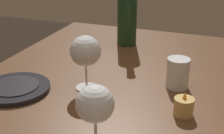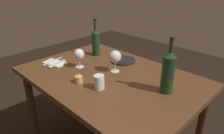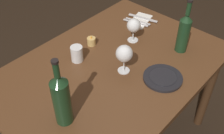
# 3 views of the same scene
# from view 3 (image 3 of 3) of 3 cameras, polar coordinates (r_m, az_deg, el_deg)

# --- Properties ---
(dining_table) EXTENTS (1.30, 0.90, 0.74)m
(dining_table) POSITION_cam_3_polar(r_m,az_deg,el_deg) (1.60, -0.03, -2.26)
(dining_table) COLOR #56351E
(dining_table) RESTS_ON ground
(wine_glass_left) EXTENTS (0.09, 0.09, 0.17)m
(wine_glass_left) POSITION_cam_3_polar(r_m,az_deg,el_deg) (1.44, 2.53, 2.68)
(wine_glass_left) COLOR white
(wine_glass_left) RESTS_ON dining_table
(wine_glass_right) EXTENTS (0.08, 0.08, 0.15)m
(wine_glass_right) POSITION_cam_3_polar(r_m,az_deg,el_deg) (1.68, 4.47, 8.40)
(wine_glass_right) COLOR white
(wine_glass_right) RESTS_ON dining_table
(wine_bottle) EXTENTS (0.08, 0.08, 0.35)m
(wine_bottle) POSITION_cam_3_polar(r_m,az_deg,el_deg) (1.20, -10.35, -6.44)
(wine_bottle) COLOR #19381E
(wine_bottle) RESTS_ON dining_table
(wine_bottle_second) EXTENTS (0.07, 0.07, 0.33)m
(wine_bottle_second) POSITION_cam_3_polar(r_m,az_deg,el_deg) (1.63, 14.54, 6.99)
(wine_bottle_second) COLOR #19381E
(wine_bottle_second) RESTS_ON dining_table
(water_tumbler) EXTENTS (0.07, 0.07, 0.09)m
(water_tumbler) POSITION_cam_3_polar(r_m,az_deg,el_deg) (1.57, -7.21, 2.57)
(water_tumbler) COLOR white
(water_tumbler) RESTS_ON dining_table
(votive_candle) EXTENTS (0.05, 0.05, 0.07)m
(votive_candle) POSITION_cam_3_polar(r_m,az_deg,el_deg) (1.69, -4.25, 5.25)
(votive_candle) COLOR #DBB266
(votive_candle) RESTS_ON dining_table
(dinner_plate) EXTENTS (0.21, 0.21, 0.02)m
(dinner_plate) POSITION_cam_3_polar(r_m,az_deg,el_deg) (1.49, 10.39, -2.18)
(dinner_plate) COLOR black
(dinner_plate) RESTS_ON dining_table
(folded_napkin) EXTENTS (0.21, 0.15, 0.01)m
(folded_napkin) POSITION_cam_3_polar(r_m,az_deg,el_deg) (1.93, 5.81, 9.46)
(folded_napkin) COLOR white
(folded_napkin) RESTS_ON dining_table
(fork_inner) EXTENTS (0.06, 0.18, 0.00)m
(fork_inner) POSITION_cam_3_polar(r_m,az_deg,el_deg) (1.90, 5.36, 9.34)
(fork_inner) COLOR silver
(fork_inner) RESTS_ON folded_napkin
(fork_outer) EXTENTS (0.06, 0.18, 0.00)m
(fork_outer) POSITION_cam_3_polar(r_m,az_deg,el_deg) (1.89, 4.89, 9.04)
(fork_outer) COLOR silver
(fork_outer) RESTS_ON folded_napkin
(table_knife) EXTENTS (0.07, 0.21, 0.00)m
(table_knife) POSITION_cam_3_polar(r_m,az_deg,el_deg) (1.94, 6.37, 9.96)
(table_knife) COLOR silver
(table_knife) RESTS_ON folded_napkin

